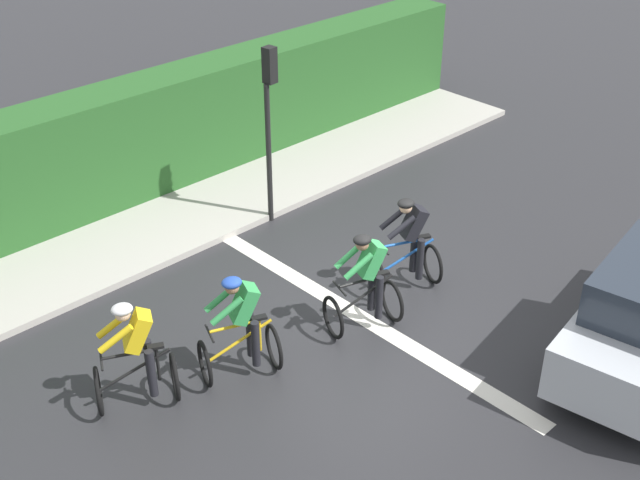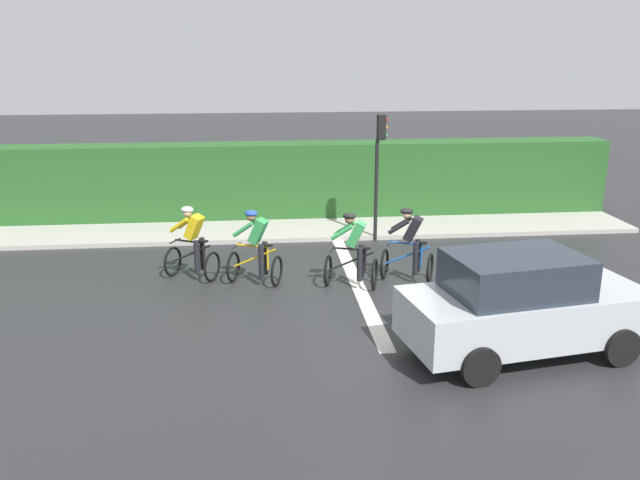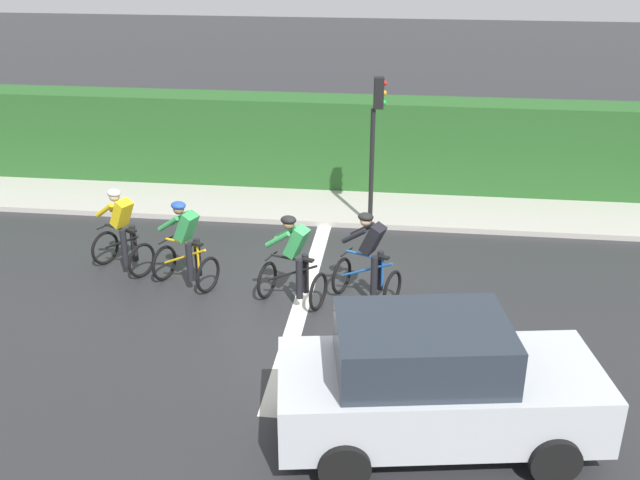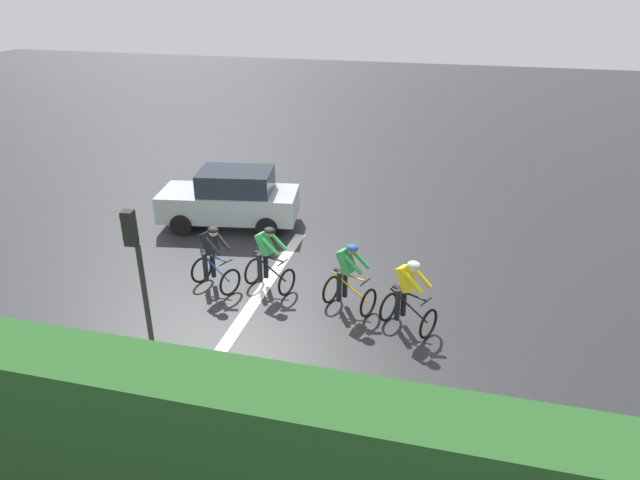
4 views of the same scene
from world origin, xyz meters
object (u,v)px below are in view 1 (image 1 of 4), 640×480
object	(u,v)px
cyclist_lead	(136,357)
cyclist_mid	(366,284)
traffic_light_near_crossing	(270,109)
cyclist_fourth	(408,246)
cyclist_second	(241,329)

from	to	relation	value
cyclist_lead	cyclist_mid	size ratio (longest dim) A/B	1.00
cyclist_lead	traffic_light_near_crossing	distance (m)	5.54
cyclist_mid	traffic_light_near_crossing	bearing A→B (deg)	-18.59
traffic_light_near_crossing	cyclist_fourth	bearing A→B (deg)	-178.27
cyclist_lead	traffic_light_near_crossing	xyz separation A→B (m)	(2.65, -4.66, 1.43)
cyclist_second	traffic_light_near_crossing	xyz separation A→B (m)	(3.12, -3.26, 1.43)
cyclist_mid	traffic_light_near_crossing	distance (m)	4.01
cyclist_second	cyclist_fourth	xyz separation A→B (m)	(-0.14, -3.36, 0.00)
cyclist_fourth	traffic_light_near_crossing	bearing A→B (deg)	1.73
cyclist_mid	cyclist_lead	bearing A→B (deg)	75.28
cyclist_lead	traffic_light_near_crossing	bearing A→B (deg)	-60.40
cyclist_lead	cyclist_second	world-z (taller)	same
cyclist_fourth	cyclist_second	bearing A→B (deg)	87.58
cyclist_mid	cyclist_fourth	distance (m)	1.33
cyclist_lead	cyclist_fourth	world-z (taller)	same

